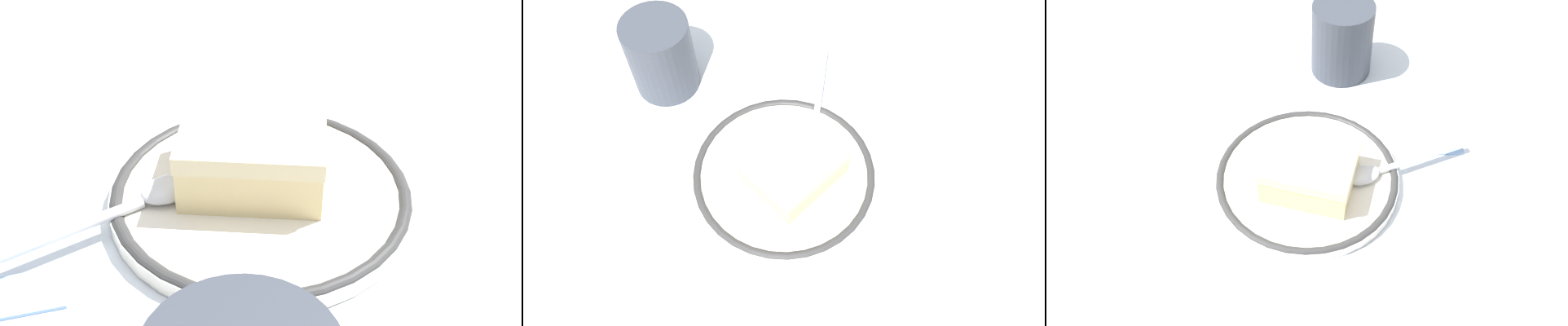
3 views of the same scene
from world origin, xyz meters
The scene contains 8 objects.
ground_plane centered at (0.00, 0.00, 0.00)m, with size 2.40×2.40×0.00m, color #B7B2A8.
placemat centered at (0.00, 0.00, 0.00)m, with size 0.48×0.38×0.00m, color silver.
plate centered at (0.03, -0.03, 0.01)m, with size 0.19×0.19×0.01m.
cake_slice centered at (0.04, -0.03, 0.03)m, with size 0.11×0.11×0.04m.
spoon centered at (0.07, 0.04, 0.02)m, with size 0.04×0.14×0.01m.
cup centered at (-0.10, 0.10, 0.04)m, with size 0.07×0.07×0.09m.
napkin centered at (-0.12, -0.04, 0.00)m, with size 0.12×0.12×0.00m, color white.
sugar_packet centered at (0.06, 0.12, 0.00)m, with size 0.05×0.03×0.01m, color #8CB2E0.
Camera 2 is at (0.02, -0.28, 0.48)m, focal length 36.44 mm.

